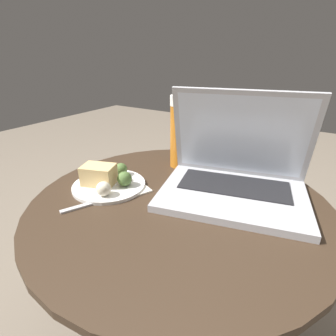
{
  "coord_description": "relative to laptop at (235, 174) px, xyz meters",
  "views": [
    {
      "loc": [
        0.28,
        -0.5,
        0.86
      ],
      "look_at": [
        -0.04,
        0.01,
        0.59
      ],
      "focal_mm": 28.0,
      "sensor_mm": 36.0,
      "label": 1
    }
  ],
  "objects": [
    {
      "name": "ground_plane",
      "position": [
        -0.1,
        -0.1,
        -0.57
      ],
      "size": [
        6.0,
        6.0,
        0.0
      ],
      "primitive_type": "plane",
      "color": "#726656"
    },
    {
      "name": "beer_glass",
      "position": [
        -0.21,
        0.08,
        0.06
      ],
      "size": [
        0.07,
        0.07,
        0.22
      ],
      "color": "#C6701E",
      "rests_on": "table"
    },
    {
      "name": "table",
      "position": [
        -0.1,
        -0.1,
        -0.19
      ],
      "size": [
        0.74,
        0.74,
        0.52
      ],
      "color": "black",
      "rests_on": "ground_plane"
    },
    {
      "name": "laptop",
      "position": [
        0.0,
        0.0,
        0.0
      ],
      "size": [
        0.4,
        0.33,
        0.26
      ],
      "color": "#B2B2B7",
      "rests_on": "table"
    },
    {
      "name": "snack_plate",
      "position": [
        -0.3,
        -0.15,
        -0.03
      ],
      "size": [
        0.2,
        0.2,
        0.06
      ],
      "color": "white",
      "rests_on": "table"
    },
    {
      "name": "napkin",
      "position": [
        -0.28,
        -0.13,
        -0.05
      ],
      "size": [
        0.2,
        0.17,
        0.0
      ],
      "color": "silver",
      "rests_on": "table"
    },
    {
      "name": "fork",
      "position": [
        -0.26,
        -0.21,
        -0.05
      ],
      "size": [
        0.09,
        0.17,
        0.0
      ],
      "color": "silver",
      "rests_on": "table"
    }
  ]
}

